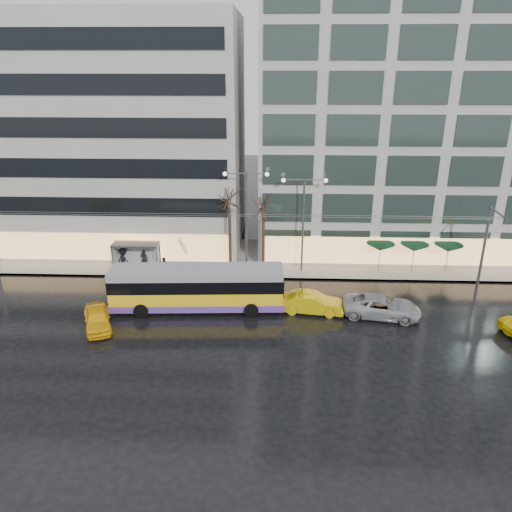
# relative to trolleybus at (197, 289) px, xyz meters

# --- Properties ---
(ground) EXTENTS (140.00, 140.00, 0.00)m
(ground) POSITION_rel_trolleybus_xyz_m (1.37, -3.29, -1.65)
(ground) COLOR black
(ground) RESTS_ON ground
(sidewalk) EXTENTS (80.00, 10.00, 0.15)m
(sidewalk) POSITION_rel_trolleybus_xyz_m (3.37, 10.71, -1.58)
(sidewalk) COLOR gray
(sidewalk) RESTS_ON ground
(kerb) EXTENTS (80.00, 0.10, 0.15)m
(kerb) POSITION_rel_trolleybus_xyz_m (3.37, 5.76, -1.58)
(kerb) COLOR slate
(kerb) RESTS_ON ground
(building_left) EXTENTS (34.00, 14.00, 22.00)m
(building_left) POSITION_rel_trolleybus_xyz_m (-14.63, 15.71, 9.50)
(building_left) COLOR #A5A29D
(building_left) RESTS_ON sidewalk
(building_right) EXTENTS (32.00, 14.00, 25.00)m
(building_right) POSITION_rel_trolleybus_xyz_m (20.37, 15.71, 11.00)
(building_right) COLOR #A5A29D
(building_right) RESTS_ON sidewalk
(trolleybus) EXTENTS (13.31, 5.34, 6.11)m
(trolleybus) POSITION_rel_trolleybus_xyz_m (0.00, 0.00, 0.00)
(trolleybus) COLOR yellow
(trolleybus) RESTS_ON ground
(catenary) EXTENTS (42.24, 5.12, 7.00)m
(catenary) POSITION_rel_trolleybus_xyz_m (2.37, 4.65, 2.60)
(catenary) COLOR #595B60
(catenary) RESTS_ON ground
(bus_shelter) EXTENTS (4.20, 1.60, 2.51)m
(bus_shelter) POSITION_rel_trolleybus_xyz_m (-7.01, 7.40, 0.31)
(bus_shelter) COLOR #595B60
(bus_shelter) RESTS_ON sidewalk
(street_lamp_near) EXTENTS (3.96, 0.36, 9.03)m
(street_lamp_near) POSITION_rel_trolleybus_xyz_m (3.37, 7.51, 4.34)
(street_lamp_near) COLOR #595B60
(street_lamp_near) RESTS_ON sidewalk
(street_lamp_far) EXTENTS (3.96, 0.36, 8.53)m
(street_lamp_far) POSITION_rel_trolleybus_xyz_m (8.37, 7.51, 4.06)
(street_lamp_far) COLOR #595B60
(street_lamp_far) RESTS_ON sidewalk
(tree_a) EXTENTS (3.20, 3.20, 8.40)m
(tree_a) POSITION_rel_trolleybus_xyz_m (1.87, 7.71, 5.43)
(tree_a) COLOR black
(tree_a) RESTS_ON sidewalk
(tree_b) EXTENTS (3.20, 3.20, 7.70)m
(tree_b) POSITION_rel_trolleybus_xyz_m (4.87, 7.91, 4.75)
(tree_b) COLOR black
(tree_b) RESTS_ON sidewalk
(parasol_a) EXTENTS (2.50, 2.50, 2.65)m
(parasol_a) POSITION_rel_trolleybus_xyz_m (15.37, 7.71, 0.79)
(parasol_a) COLOR #595B60
(parasol_a) RESTS_ON sidewalk
(parasol_b) EXTENTS (2.50, 2.50, 2.65)m
(parasol_b) POSITION_rel_trolleybus_xyz_m (18.37, 7.71, 0.79)
(parasol_b) COLOR #595B60
(parasol_b) RESTS_ON sidewalk
(parasol_c) EXTENTS (2.50, 2.50, 2.65)m
(parasol_c) POSITION_rel_trolleybus_xyz_m (21.37, 7.71, 0.79)
(parasol_c) COLOR #595B60
(parasol_c) RESTS_ON sidewalk
(taxi_a) EXTENTS (3.25, 4.69, 1.48)m
(taxi_a) POSITION_rel_trolleybus_xyz_m (-6.80, -3.22, -0.91)
(taxi_a) COLOR yellow
(taxi_a) RESTS_ON ground
(taxi_b) EXTENTS (4.98, 2.21, 1.59)m
(taxi_b) POSITION_rel_trolleybus_xyz_m (8.80, -0.26, -0.86)
(taxi_b) COLOR yellow
(taxi_b) RESTS_ON ground
(sedan_silver) EXTENTS (6.10, 3.54, 1.60)m
(sedan_silver) POSITION_rel_trolleybus_xyz_m (14.02, -0.68, -0.85)
(sedan_silver) COLOR #A2A1A6
(sedan_silver) RESTS_ON ground
(pedestrian_a) EXTENTS (0.96, 0.98, 2.19)m
(pedestrian_a) POSITION_rel_trolleybus_xyz_m (-6.00, 7.37, -0.09)
(pedestrian_a) COLOR black
(pedestrian_a) RESTS_ON sidewalk
(pedestrian_b) EXTENTS (0.98, 0.95, 1.60)m
(pedestrian_b) POSITION_rel_trolleybus_xyz_m (-3.96, 6.21, -0.71)
(pedestrian_b) COLOR black
(pedestrian_b) RESTS_ON sidewalk
(pedestrian_c) EXTENTS (1.41, 1.15, 2.11)m
(pedestrian_c) POSITION_rel_trolleybus_xyz_m (-7.84, 7.11, -0.37)
(pedestrian_c) COLOR black
(pedestrian_c) RESTS_ON sidewalk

